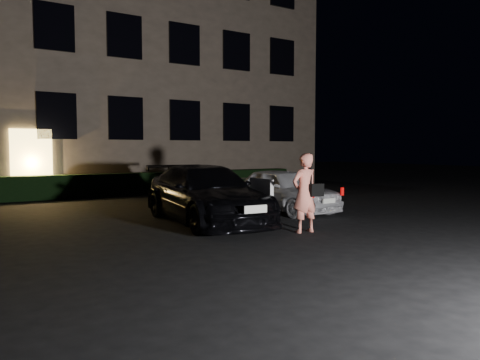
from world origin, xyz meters
TOP-DOWN VIEW (x-y plane):
  - ground at (0.00, 0.00)m, footprint 80.00×80.00m
  - building at (-0.00, 14.99)m, footprint 20.00×8.11m
  - hedge at (0.00, 10.50)m, footprint 15.00×0.70m
  - sedan at (-0.81, 2.84)m, footprint 2.40×4.99m
  - hatch at (1.98, 3.34)m, footprint 1.57×3.71m
  - man at (0.28, 0.45)m, footprint 0.70×0.42m

SIDE VIEW (x-z plane):
  - ground at x=0.00m, z-range 0.00..0.00m
  - hedge at x=0.00m, z-range 0.00..0.85m
  - hatch at x=1.98m, z-range 0.00..1.25m
  - sedan at x=-0.81m, z-range 0.00..1.39m
  - man at x=0.28m, z-range 0.00..1.71m
  - building at x=0.00m, z-range 0.00..12.00m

